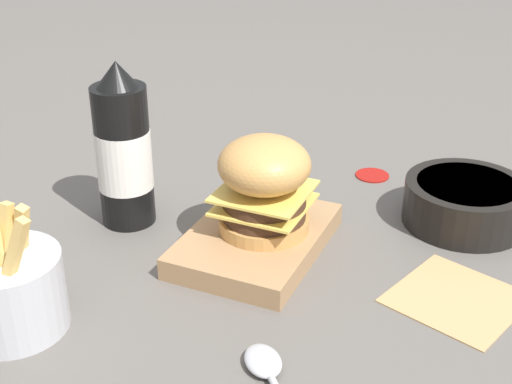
# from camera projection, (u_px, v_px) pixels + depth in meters

# --- Properties ---
(ground_plane) EXTENTS (6.00, 6.00, 0.00)m
(ground_plane) POSITION_uv_depth(u_px,v_px,m) (200.00, 239.00, 0.86)
(ground_plane) COLOR #5B5651
(serving_board) EXTENTS (0.20, 0.14, 0.03)m
(serving_board) POSITION_uv_depth(u_px,v_px,m) (256.00, 240.00, 0.83)
(serving_board) COLOR #A37A51
(serving_board) RESTS_ON ground_plane
(burger) EXTENTS (0.11, 0.11, 0.11)m
(burger) POSITION_uv_depth(u_px,v_px,m) (264.00, 184.00, 0.80)
(burger) COLOR tan
(burger) RESTS_ON serving_board
(ketchup_bottle) EXTENTS (0.07, 0.07, 0.21)m
(ketchup_bottle) POSITION_uv_depth(u_px,v_px,m) (124.00, 152.00, 0.86)
(ketchup_bottle) COLOR black
(ketchup_bottle) RESTS_ON ground_plane
(fries_basket) EXTENTS (0.11, 0.11, 0.14)m
(fries_basket) POSITION_uv_depth(u_px,v_px,m) (10.00, 291.00, 0.69)
(fries_basket) COLOR #B7B7BC
(fries_basket) RESTS_ON ground_plane
(side_bowl) EXTENTS (0.15, 0.15, 0.06)m
(side_bowl) POSITION_uv_depth(u_px,v_px,m) (465.00, 202.00, 0.88)
(side_bowl) COLOR black
(side_bowl) RESTS_ON ground_plane
(spoon) EXTENTS (0.15, 0.14, 0.01)m
(spoon) POSITION_uv_depth(u_px,v_px,m) (271.00, 377.00, 0.63)
(spoon) COLOR #B2B2B7
(spoon) RESTS_ON ground_plane
(ketchup_puddle) EXTENTS (0.05, 0.05, 0.00)m
(ketchup_puddle) POSITION_uv_depth(u_px,v_px,m) (372.00, 175.00, 1.01)
(ketchup_puddle) COLOR #9E140F
(ketchup_puddle) RESTS_ON ground_plane
(parchment_square) EXTENTS (0.16, 0.16, 0.00)m
(parchment_square) POSITION_uv_depth(u_px,v_px,m) (456.00, 299.00, 0.75)
(parchment_square) COLOR tan
(parchment_square) RESTS_ON ground_plane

